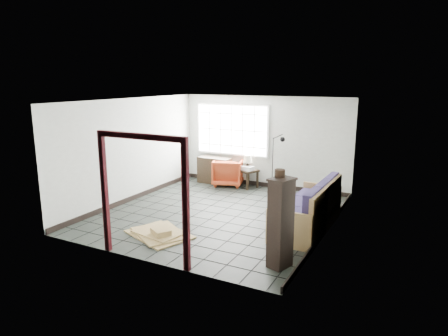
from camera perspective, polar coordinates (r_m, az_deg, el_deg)
The scene contains 15 objects.
ground at distance 9.32m, azimuth -0.75°, elevation -6.54°, with size 5.50×5.50×0.00m, color black.
room_shell at distance 8.94m, azimuth -0.69°, elevation 3.74°, with size 5.02×5.52×2.61m.
window_panel at distance 11.76m, azimuth 1.13°, elevation 5.48°, with size 2.32×0.08×1.52m.
doorway_trim at distance 6.76m, azimuth -11.61°, elevation -2.02°, with size 1.80×0.08×2.20m.
futon_sofa at distance 8.48m, azimuth 12.24°, elevation -6.15°, with size 0.93×2.34×1.03m.
armchair at distance 11.68m, azimuth 0.63°, elevation -0.41°, with size 0.83×0.78×0.86m, color maroon.
side_table at distance 11.42m, azimuth 3.44°, elevation -0.69°, with size 0.64×0.64×0.53m.
table_lamp at distance 11.37m, azimuth 3.40°, elevation 1.21°, with size 0.32×0.32×0.41m.
projector at distance 11.31m, azimuth 3.40°, elevation -0.04°, with size 0.35×0.30×0.11m.
floor_lamp at distance 10.75m, azimuth 7.57°, elevation 0.80°, with size 0.51×0.34×1.65m.
console_shelf at distance 11.90m, azimuth -1.36°, elevation -0.34°, with size 1.03×0.46×0.78m.
tall_shelf at distance 6.62m, azimuth 8.10°, elevation -7.72°, with size 0.43×0.49×1.52m.
pot at distance 6.46m, azimuth 7.98°, elevation -0.74°, with size 0.20×0.20×0.13m.
open_box at distance 8.82m, azimuth 11.55°, elevation -6.63°, with size 1.00×0.62×0.53m.
cardboard_pile at distance 8.18m, azimuth -9.18°, elevation -9.15°, with size 1.51×1.30×0.19m.
Camera 1 is at (4.15, -7.77, 3.06)m, focal length 32.00 mm.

